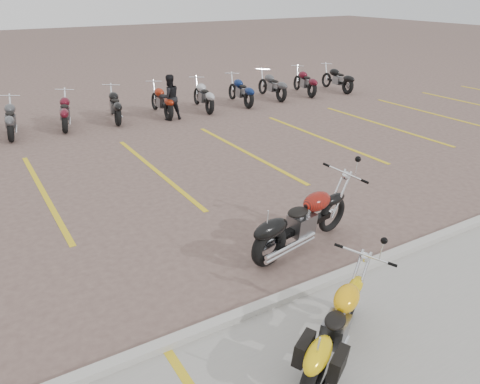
{
  "coord_description": "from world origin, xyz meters",
  "views": [
    {
      "loc": [
        -3.92,
        -6.52,
        4.31
      ],
      "look_at": [
        0.25,
        0.32,
        0.75
      ],
      "focal_mm": 35.0,
      "sensor_mm": 36.0,
      "label": 1
    }
  ],
  "objects": [
    {
      "name": "flame_cruiser",
      "position": [
        0.71,
        -0.89,
        0.5
      ],
      "size": [
        2.4,
        0.63,
        1.0
      ],
      "rotation": [
        0.09,
        0.0,
        0.2
      ],
      "color": "black",
      "rests_on": "ground"
    },
    {
      "name": "yellow_cruiser",
      "position": [
        -0.59,
        -3.21,
        0.43
      ],
      "size": [
        1.87,
        1.16,
        0.86
      ],
      "rotation": [
        0.11,
        0.0,
        0.53
      ],
      "color": "black",
      "rests_on": "ground"
    },
    {
      "name": "person_b",
      "position": [
        2.31,
        8.35,
        0.78
      ],
      "size": [
        0.76,
        0.6,
        1.55
      ],
      "primitive_type": "imported",
      "rotation": [
        0.0,
        0.0,
        3.13
      ],
      "color": "black",
      "rests_on": "ground"
    },
    {
      "name": "curb",
      "position": [
        0.0,
        -2.0,
        0.06
      ],
      "size": [
        60.0,
        0.18,
        0.12
      ],
      "primitive_type": "cube",
      "color": "#ADAAA3",
      "rests_on": "ground"
    },
    {
      "name": "ground",
      "position": [
        0.0,
        0.0,
        0.0
      ],
      "size": [
        100.0,
        100.0,
        0.0
      ],
      "primitive_type": "plane",
      "color": "#725B51",
      "rests_on": "ground"
    },
    {
      "name": "bg_bike_row",
      "position": [
        0.61,
        9.2,
        0.55
      ],
      "size": [
        20.76,
        2.08,
        1.1
      ],
      "color": "black",
      "rests_on": "ground"
    },
    {
      "name": "parking_stripes",
      "position": [
        0.0,
        4.0,
        0.0
      ],
      "size": [
        38.0,
        5.5,
        0.01
      ],
      "primitive_type": null,
      "color": "gold",
      "rests_on": "ground"
    }
  ]
}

